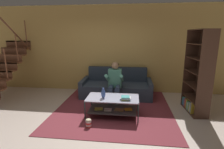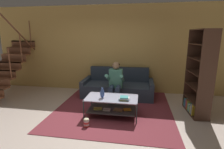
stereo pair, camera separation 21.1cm
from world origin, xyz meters
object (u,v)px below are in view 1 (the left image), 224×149
(bookshelf, at_px, (198,80))
(coffee_table, at_px, (113,104))
(book_stack, at_px, (126,98))
(popcorn_tub, at_px, (89,123))
(couch, at_px, (116,87))
(person_seated_center, at_px, (115,81))
(vase, at_px, (103,93))

(bookshelf, bearing_deg, coffee_table, -165.58)
(book_stack, distance_m, popcorn_tub, 0.99)
(couch, xyz_separation_m, bookshelf, (2.14, -0.92, 0.53))
(coffee_table, xyz_separation_m, bookshelf, (2.09, 0.54, 0.50))
(person_seated_center, height_order, vase, person_seated_center)
(vase, distance_m, popcorn_tub, 0.76)
(book_stack, bearing_deg, coffee_table, 157.29)
(couch, distance_m, bookshelf, 2.39)
(coffee_table, height_order, bookshelf, bookshelf)
(book_stack, height_order, bookshelf, bookshelf)
(coffee_table, xyz_separation_m, vase, (-0.22, -0.08, 0.28))
(book_stack, xyz_separation_m, bookshelf, (1.78, 0.67, 0.30))
(person_seated_center, relative_size, bookshelf, 0.57)
(bookshelf, bearing_deg, book_stack, -159.48)
(book_stack, bearing_deg, vase, 174.29)
(couch, height_order, vase, couch)
(bookshelf, bearing_deg, vase, -165.09)
(vase, bearing_deg, person_seated_center, 80.01)
(couch, xyz_separation_m, book_stack, (0.36, -1.59, 0.23))
(coffee_table, relative_size, popcorn_tub, 6.33)
(coffee_table, bearing_deg, vase, -160.56)
(vase, bearing_deg, bookshelf, 14.91)
(coffee_table, relative_size, book_stack, 4.76)
(popcorn_tub, bearing_deg, person_seated_center, 74.93)
(couch, distance_m, vase, 1.58)
(bookshelf, bearing_deg, couch, 156.67)
(couch, relative_size, popcorn_tub, 11.33)
(bookshelf, relative_size, popcorn_tub, 10.59)
(person_seated_center, bearing_deg, popcorn_tub, -105.07)
(coffee_table, bearing_deg, person_seated_center, 93.12)
(vase, xyz_separation_m, bookshelf, (2.31, 0.61, 0.23))
(couch, relative_size, vase, 8.89)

